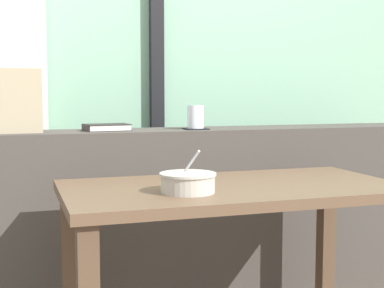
# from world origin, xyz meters

# --- Properties ---
(outdoor_backdrop) EXTENTS (4.80, 0.08, 2.80)m
(outdoor_backdrop) POSITION_xyz_m (0.00, 1.14, 1.40)
(outdoor_backdrop) COLOR #84B293
(outdoor_backdrop) RESTS_ON ground
(window_divider_post) EXTENTS (0.07, 0.05, 2.60)m
(window_divider_post) POSITION_xyz_m (0.07, 1.07, 1.30)
(window_divider_post) COLOR black
(window_divider_post) RESTS_ON ground
(dark_console_ledge) EXTENTS (2.80, 0.30, 0.85)m
(dark_console_ledge) POSITION_xyz_m (0.00, 0.55, 0.42)
(dark_console_ledge) COLOR #423D38
(dark_console_ledge) RESTS_ON ground
(breakfast_table) EXTENTS (1.18, 0.61, 0.69)m
(breakfast_table) POSITION_xyz_m (0.05, -0.05, 0.58)
(breakfast_table) COLOR brown
(breakfast_table) RESTS_ON ground
(coaster_square) EXTENTS (0.10, 0.10, 0.00)m
(coaster_square) POSITION_xyz_m (0.10, 0.51, 0.85)
(coaster_square) COLOR black
(coaster_square) RESTS_ON dark_console_ledge
(juice_glass) EXTENTS (0.07, 0.07, 0.10)m
(juice_glass) POSITION_xyz_m (0.10, 0.51, 0.90)
(juice_glass) COLOR white
(juice_glass) RESTS_ON coaster_square
(closed_book) EXTENTS (0.20, 0.15, 0.03)m
(closed_book) POSITION_xyz_m (-0.29, 0.55, 0.86)
(closed_book) COLOR black
(closed_book) RESTS_ON dark_console_ledge
(throw_pillow) EXTENTS (0.33, 0.16, 0.26)m
(throw_pillow) POSITION_xyz_m (-0.72, 0.55, 0.98)
(throw_pillow) COLOR tan
(throw_pillow) RESTS_ON dark_console_ledge
(soup_bowl) EXTENTS (0.18, 0.18, 0.14)m
(soup_bowl) POSITION_xyz_m (-0.14, -0.14, 0.72)
(soup_bowl) COLOR #BCB7A8
(soup_bowl) RESTS_ON breakfast_table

